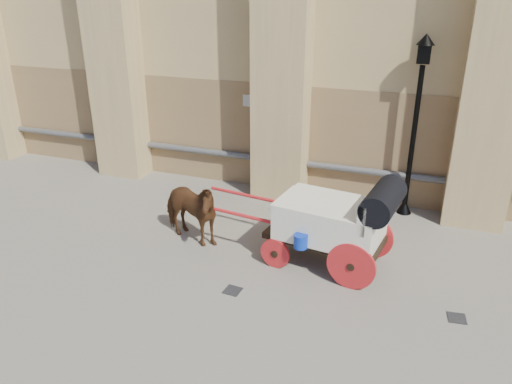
% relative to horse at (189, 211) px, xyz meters
% --- Properties ---
extents(ground, '(90.00, 90.00, 0.00)m').
position_rel_horse_xyz_m(ground, '(2.12, -0.33, -0.77)').
color(ground, slate).
rests_on(ground, ground).
extents(horse, '(2.00, 1.36, 1.55)m').
position_rel_horse_xyz_m(horse, '(0.00, 0.00, 0.00)').
color(horse, brown).
rests_on(horse, ground).
extents(carriage, '(4.67, 1.83, 1.99)m').
position_rel_horse_xyz_m(carriage, '(3.35, 0.11, 0.30)').
color(carriage, black).
rests_on(carriage, ground).
extents(street_lamp, '(0.42, 0.42, 4.46)m').
position_rel_horse_xyz_m(street_lamp, '(4.51, 3.26, 1.61)').
color(street_lamp, black).
rests_on(street_lamp, ground).
extents(drain_grate_near, '(0.34, 0.34, 0.01)m').
position_rel_horse_xyz_m(drain_grate_near, '(1.69, -1.52, -0.77)').
color(drain_grate_near, black).
rests_on(drain_grate_near, ground).
extents(drain_grate_far, '(0.36, 0.36, 0.01)m').
position_rel_horse_xyz_m(drain_grate_far, '(5.80, -0.92, -0.77)').
color(drain_grate_far, black).
rests_on(drain_grate_far, ground).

